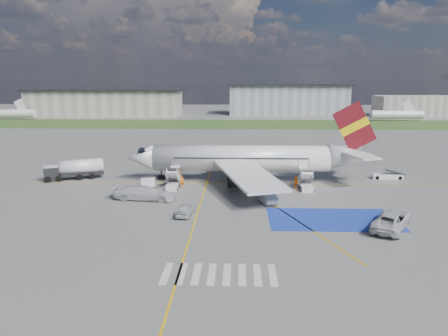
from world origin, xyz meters
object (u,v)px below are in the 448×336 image
(gpu_cart, at_px, (148,182))
(van_white_b, at_px, (144,191))
(belt_loader, at_px, (387,176))
(van_white_a, at_px, (392,217))
(airliner, at_px, (251,158))
(car_silver_a, at_px, (186,209))
(car_silver_b, at_px, (266,197))
(fuel_tanker, at_px, (74,171))

(gpu_cart, xyz_separation_m, van_white_b, (0.87, -6.34, 0.44))
(belt_loader, xyz_separation_m, van_white_a, (-7.02, -22.53, 0.81))
(airliner, distance_m, van_white_b, 17.69)
(car_silver_a, bearing_deg, car_silver_b, -142.88)
(van_white_a, bearing_deg, gpu_cart, 0.68)
(belt_loader, bearing_deg, airliner, -174.05)
(fuel_tanker, relative_size, car_silver_b, 2.01)
(airliner, height_order, fuel_tanker, airliner)
(van_white_a, bearing_deg, car_silver_a, 20.87)
(airliner, bearing_deg, belt_loader, 5.39)
(belt_loader, xyz_separation_m, van_white_b, (-34.71, -12.92, 0.81))
(airliner, xyz_separation_m, gpu_cart, (-14.59, -4.60, -2.66))
(van_white_b, bearing_deg, fuel_tanker, 56.39)
(fuel_tanker, bearing_deg, belt_loader, -22.00)
(car_silver_a, bearing_deg, van_white_a, 177.67)
(airliner, relative_size, gpu_cart, 17.07)
(fuel_tanker, height_order, van_white_b, fuel_tanker)
(gpu_cart, bearing_deg, car_silver_a, -73.94)
(van_white_a, bearing_deg, van_white_b, 10.72)
(belt_loader, height_order, car_silver_a, belt_loader)
(gpu_cart, bearing_deg, van_white_a, -41.79)
(car_silver_b, xyz_separation_m, van_white_b, (-15.35, 0.66, 0.46))
(car_silver_a, distance_m, van_white_a, 22.00)
(gpu_cart, height_order, car_silver_a, gpu_cart)
(car_silver_a, bearing_deg, belt_loader, -139.73)
(airliner, bearing_deg, van_white_a, -55.79)
(van_white_b, bearing_deg, belt_loader, -62.92)
(car_silver_a, xyz_separation_m, van_white_b, (-5.97, 6.17, 0.47))
(van_white_a, bearing_deg, fuel_tanker, 2.93)
(airliner, relative_size, van_white_a, 5.90)
(fuel_tanker, bearing_deg, airliner, -24.55)
(fuel_tanker, xyz_separation_m, car_silver_b, (28.50, -11.79, -0.52))
(car_silver_b, bearing_deg, car_silver_a, 13.32)
(car_silver_a, bearing_deg, gpu_cart, -54.67)
(belt_loader, bearing_deg, car_silver_a, -145.83)
(gpu_cart, relative_size, van_white_b, 0.36)
(fuel_tanker, distance_m, car_silver_b, 30.85)
(fuel_tanker, distance_m, car_silver_a, 25.80)
(car_silver_a, bearing_deg, fuel_tanker, -35.50)
(airliner, xyz_separation_m, van_white_a, (13.98, -20.55, -2.22))
(fuel_tanker, relative_size, car_silver_a, 2.12)
(van_white_a, bearing_deg, car_silver_b, -6.10)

